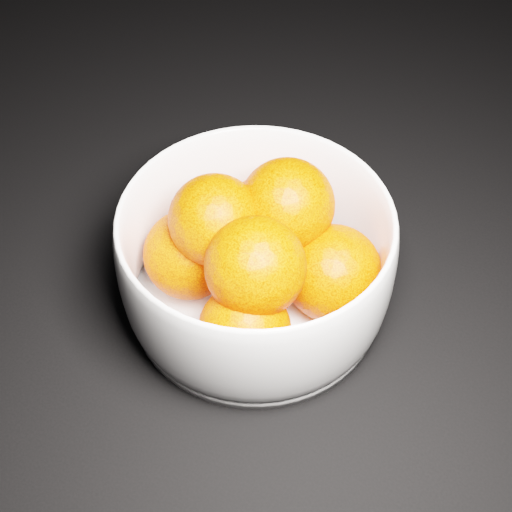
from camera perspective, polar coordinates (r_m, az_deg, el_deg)
The scene contains 2 objects.
bowl at distance 0.58m, azimuth 0.00°, elevation -0.35°, with size 0.22×0.22×0.11m.
orange_pile at distance 0.57m, azimuth 0.21°, elevation 0.41°, with size 0.19×0.18×0.12m.
Camera 1 is at (0.39, -0.06, 0.49)m, focal length 50.00 mm.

